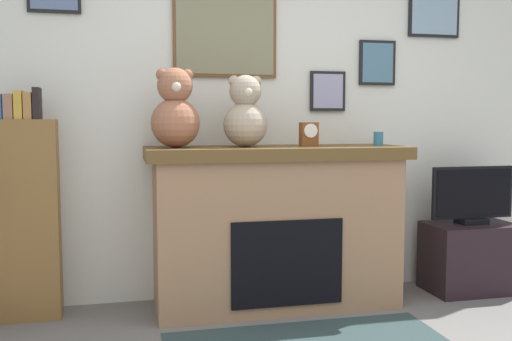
{
  "coord_description": "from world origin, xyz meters",
  "views": [
    {
      "loc": [
        -0.92,
        -1.93,
        1.23
      ],
      "look_at": [
        -0.09,
        1.66,
        0.9
      ],
      "focal_mm": 39.82,
      "sensor_mm": 36.0,
      "label": 1
    }
  ],
  "objects": [
    {
      "name": "tv_stand",
      "position": [
        1.49,
        1.64,
        0.25
      ],
      "size": [
        0.63,
        0.4,
        0.49
      ],
      "primitive_type": "cube",
      "color": "black",
      "rests_on": "ground_plane"
    },
    {
      "name": "television",
      "position": [
        1.49,
        1.64,
        0.69
      ],
      "size": [
        0.63,
        0.14,
        0.41
      ],
      "color": "black",
      "rests_on": "tv_stand"
    },
    {
      "name": "mantel_clock",
      "position": [
        0.26,
        1.64,
        1.14
      ],
      "size": [
        0.11,
        0.09,
        0.16
      ],
      "color": "brown",
      "rests_on": "fireplace"
    },
    {
      "name": "fireplace",
      "position": [
        0.05,
        1.66,
        0.54
      ],
      "size": [
        1.7,
        0.61,
        1.06
      ],
      "color": "#9B7250",
      "rests_on": "ground_plane"
    },
    {
      "name": "candle_jar",
      "position": [
        0.76,
        1.64,
        1.11
      ],
      "size": [
        0.06,
        0.06,
        0.09
      ],
      "primitive_type": "cylinder",
      "color": "teal",
      "rests_on": "fireplace"
    },
    {
      "name": "bookshelf",
      "position": [
        -1.51,
        1.74,
        0.66
      ],
      "size": [
        0.38,
        0.16,
        1.43
      ],
      "color": "brown",
      "rests_on": "ground_plane"
    },
    {
      "name": "back_wall",
      "position": [
        0.0,
        2.0,
        1.31
      ],
      "size": [
        5.2,
        0.15,
        2.6
      ],
      "color": "silver",
      "rests_on": "ground_plane"
    },
    {
      "name": "teddy_bear_grey",
      "position": [
        -0.61,
        1.64,
        1.28
      ],
      "size": [
        0.31,
        0.31,
        0.5
      ],
      "color": "#985F43",
      "rests_on": "fireplace"
    },
    {
      "name": "teddy_bear_tan",
      "position": [
        -0.16,
        1.64,
        1.27
      ],
      "size": [
        0.29,
        0.29,
        0.46
      ],
      "color": "tan",
      "rests_on": "fireplace"
    }
  ]
}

